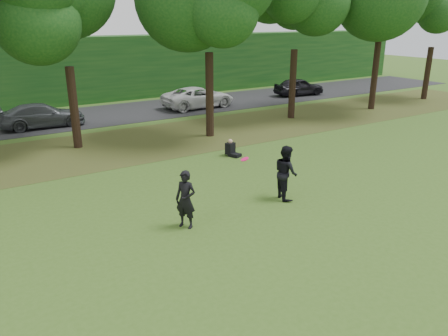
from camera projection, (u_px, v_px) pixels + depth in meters
name	position (u px, v px, depth m)	size (l,w,h in m)	color
ground	(301.00, 243.00, 13.04)	(120.00, 120.00, 0.00)	#37581B
leaf_litter	(139.00, 143.00, 23.46)	(60.00, 7.00, 0.01)	#473B19
street	(96.00, 116.00, 29.87)	(70.00, 7.00, 0.02)	black
far_hedge	(70.00, 70.00, 33.87)	(70.00, 3.00, 5.00)	#123F15
player_left	(186.00, 200.00, 13.77)	(0.69, 0.45, 1.90)	black
player_right	(286.00, 172.00, 16.00)	(0.99, 0.77, 2.03)	black
parked_cars	(111.00, 106.00, 29.28)	(39.22, 3.29, 1.51)	black
frisbee	(245.00, 159.00, 14.37)	(0.36, 0.37, 0.16)	#FD156D
seated_person	(232.00, 150.00, 21.19)	(0.63, 0.83, 0.83)	black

